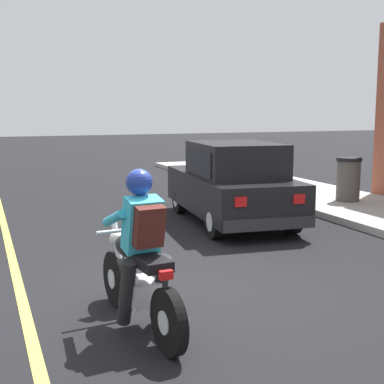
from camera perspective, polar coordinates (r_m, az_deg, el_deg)
The scene contains 6 objects.
ground_plane at distance 6.51m, azimuth -1.06°, elevation -10.80°, with size 80.00×80.00×0.00m, color black.
sidewalk_curb at distance 11.81m, azimuth 19.11°, elevation -2.00°, with size 2.60×22.00×0.14m, color #ADAAA3.
lane_stripe at distance 9.02m, azimuth -18.89°, elevation -5.68°, with size 0.12×19.80×0.01m, color #D1C64C.
motorcycle_with_rider at distance 5.38m, azimuth -5.58°, elevation -7.54°, with size 0.61×2.02×1.62m.
car_hatchback at distance 10.31m, azimuth 4.29°, elevation 0.86°, with size 2.02×3.93×1.57m.
trash_bin at distance 12.52m, azimuth 16.33°, elevation 1.34°, with size 0.56×0.56×0.98m.
Camera 1 is at (-2.17, -5.74, 2.19)m, focal length 50.00 mm.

